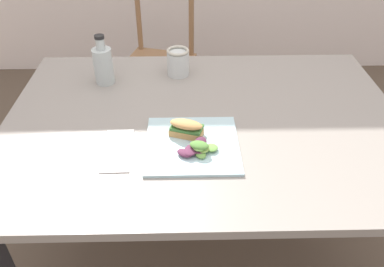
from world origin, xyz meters
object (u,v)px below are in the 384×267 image
object	(u,v)px
dining_table	(204,141)
fork_on_napkin	(118,146)
plate_lunch	(192,145)
sandwich_half_front	(186,128)
bottle_cold_brew	(104,67)
mason_jar_iced_tea	(178,63)
chair_wooden_far	(159,61)

from	to	relation	value
dining_table	fork_on_napkin	distance (m)	0.35
plate_lunch	sandwich_half_front	distance (m)	0.06
plate_lunch	sandwich_half_front	bearing A→B (deg)	111.85
sandwich_half_front	bottle_cold_brew	size ratio (longest dim) A/B	0.59
mason_jar_iced_tea	plate_lunch	bearing A→B (deg)	-84.41
mason_jar_iced_tea	bottle_cold_brew	bearing A→B (deg)	-168.11
chair_wooden_far	plate_lunch	xyz separation A→B (m)	(0.18, -1.21, 0.30)
plate_lunch	dining_table	bearing A→B (deg)	73.55
fork_on_napkin	plate_lunch	bearing A→B (deg)	0.32
dining_table	sandwich_half_front	size ratio (longest dim) A/B	11.85
plate_lunch	fork_on_napkin	bearing A→B (deg)	-179.68
chair_wooden_far	mason_jar_iced_tea	size ratio (longest dim) A/B	7.69
sandwich_half_front	plate_lunch	bearing A→B (deg)	-68.15
sandwich_half_front	mason_jar_iced_tea	distance (m)	0.44
bottle_cold_brew	mason_jar_iced_tea	bearing A→B (deg)	11.89
chair_wooden_far	sandwich_half_front	size ratio (longest dim) A/B	7.26
chair_wooden_far	bottle_cold_brew	distance (m)	0.88
fork_on_napkin	mason_jar_iced_tea	world-z (taller)	mason_jar_iced_tea
chair_wooden_far	mason_jar_iced_tea	xyz separation A→B (m)	(0.13, -0.73, 0.34)
chair_wooden_far	sandwich_half_front	distance (m)	1.23
dining_table	fork_on_napkin	bearing A→B (deg)	-150.96
plate_lunch	sandwich_half_front	xyz separation A→B (m)	(-0.02, 0.05, 0.03)
dining_table	sandwich_half_front	distance (m)	0.19
mason_jar_iced_tea	dining_table	bearing A→B (deg)	-74.13
sandwich_half_front	mason_jar_iced_tea	xyz separation A→B (m)	(-0.03, 0.44, 0.01)
dining_table	mason_jar_iced_tea	size ratio (longest dim) A/B	12.55
chair_wooden_far	fork_on_napkin	xyz separation A→B (m)	(-0.06, -1.22, 0.30)
bottle_cold_brew	dining_table	bearing A→B (deg)	-34.55
fork_on_napkin	mason_jar_iced_tea	bearing A→B (deg)	68.67
fork_on_napkin	mason_jar_iced_tea	xyz separation A→B (m)	(0.19, 0.49, 0.05)
dining_table	mason_jar_iced_tea	distance (m)	0.38
plate_lunch	bottle_cold_brew	size ratio (longest dim) A/B	1.48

